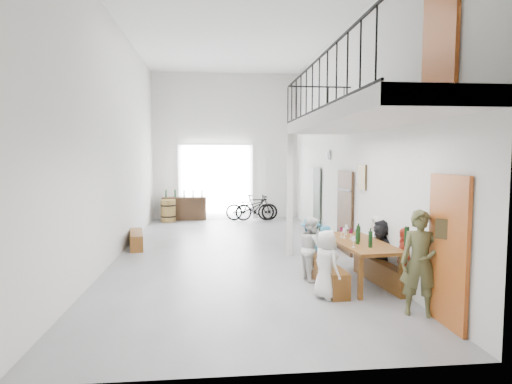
{
  "coord_description": "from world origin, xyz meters",
  "views": [
    {
      "loc": [
        -0.5,
        -10.39,
        2.33
      ],
      "look_at": [
        0.49,
        -0.5,
        1.53
      ],
      "focal_mm": 30.0,
      "sensor_mm": 36.0,
      "label": 1
    }
  ],
  "objects": [
    {
      "name": "bicycle_far",
      "position": [
        1.09,
        5.21,
        0.48
      ],
      "size": [
        1.61,
        0.55,
        0.95
      ],
      "primitive_type": "imported",
      "rotation": [
        0.0,
        0.0,
        1.64
      ],
      "color": "black",
      "rests_on": "ground"
    },
    {
      "name": "side_bench",
      "position": [
        -2.5,
        0.83,
        0.2
      ],
      "size": [
        0.56,
        1.46,
        0.4
      ],
      "primitive_type": "cube",
      "rotation": [
        0.0,
        0.0,
        0.18
      ],
      "color": "brown",
      "rests_on": "ground"
    },
    {
      "name": "guest_left_d",
      "position": [
        1.46,
        -2.03,
        0.56
      ],
      "size": [
        0.62,
        0.82,
        1.12
      ],
      "primitive_type": "imported",
      "rotation": [
        0.0,
        0.0,
        1.89
      ],
      "color": "#276883",
      "rests_on": "ground"
    },
    {
      "name": "guest_left_a",
      "position": [
        1.35,
        -3.61,
        0.57
      ],
      "size": [
        0.56,
        0.66,
        1.14
      ],
      "primitive_type": "imported",
      "rotation": [
        0.0,
        0.0,
        2.0
      ],
      "color": "silver",
      "rests_on": "ground"
    },
    {
      "name": "bench_inner",
      "position": [
        1.52,
        -2.88,
        0.22
      ],
      "size": [
        0.38,
        1.9,
        0.44
      ],
      "primitive_type": "cube",
      "rotation": [
        0.0,
        0.0,
        0.04
      ],
      "color": "brown",
      "rests_on": "ground"
    },
    {
      "name": "counter_bottles",
      "position": [
        -1.58,
        5.66,
        0.99
      ],
      "size": [
        1.38,
        0.13,
        0.28
      ],
      "color": "black",
      "rests_on": "serving_counter"
    },
    {
      "name": "tasting_table",
      "position": [
        2.17,
        -2.84,
        0.71
      ],
      "size": [
        1.0,
        2.13,
        0.79
      ],
      "rotation": [
        0.0,
        0.0,
        0.07
      ],
      "color": "brown",
      "rests_on": "ground"
    },
    {
      "name": "gateway_portal",
      "position": [
        -0.4,
        5.94,
        1.4
      ],
      "size": [
        2.8,
        0.08,
        2.8
      ],
      "primitive_type": "cube",
      "color": "white",
      "rests_on": "ground"
    },
    {
      "name": "serving_counter",
      "position": [
        -1.58,
        5.65,
        0.43
      ],
      "size": [
        1.62,
        0.47,
        0.85
      ],
      "primitive_type": "cube",
      "rotation": [
        0.0,
        0.0,
        -0.01
      ],
      "color": "#3E2616",
      "rests_on": "ground"
    },
    {
      "name": "bench_wall",
      "position": [
        2.57,
        -2.9,
        0.21
      ],
      "size": [
        0.43,
        1.82,
        0.42
      ],
      "primitive_type": "cube",
      "rotation": [
        0.0,
        0.0,
        0.11
      ],
      "color": "brown",
      "rests_on": "ground"
    },
    {
      "name": "guest_left_c",
      "position": [
        1.35,
        -2.51,
        0.6
      ],
      "size": [
        0.53,
        0.64,
        1.21
      ],
      "primitive_type": "imported",
      "rotation": [
        0.0,
        0.0,
        1.71
      ],
      "color": "silver",
      "rests_on": "ground"
    },
    {
      "name": "bicycle_near",
      "position": [
        0.86,
        5.29,
        0.47
      ],
      "size": [
        1.83,
        0.72,
        0.94
      ],
      "primitive_type": "imported",
      "rotation": [
        0.0,
        0.0,
        1.52
      ],
      "color": "black",
      "rests_on": "ground"
    },
    {
      "name": "guest_right_a",
      "position": [
        2.77,
        -3.43,
        0.57
      ],
      "size": [
        0.39,
        0.7,
        1.13
      ],
      "primitive_type": "imported",
      "rotation": [
        0.0,
        0.0,
        -1.76
      ],
      "color": "#BA3220",
      "rests_on": "ground"
    },
    {
      "name": "potted_plant",
      "position": [
        2.45,
        0.34,
        0.21
      ],
      "size": [
        0.38,
        0.33,
        0.41
      ],
      "primitive_type": "imported",
      "rotation": [
        0.0,
        0.0,
        -0.02
      ],
      "color": "#1B4617",
      "rests_on": "ground"
    },
    {
      "name": "oak_barrel",
      "position": [
        -2.13,
        5.24,
        0.4
      ],
      "size": [
        0.54,
        0.54,
        0.8
      ],
      "color": "olive",
      "rests_on": "ground"
    },
    {
      "name": "tableware",
      "position": [
        2.07,
        -2.87,
        0.93
      ],
      "size": [
        0.36,
        1.32,
        0.35
      ],
      "color": "black",
      "rests_on": "tasting_table"
    },
    {
      "name": "host_standing",
      "position": [
        2.52,
        -4.49,
        0.78
      ],
      "size": [
        0.67,
        0.56,
        1.57
      ],
      "primitive_type": "imported",
      "rotation": [
        0.0,
        0.0,
        -0.39
      ],
      "color": "#4D4D2B",
      "rests_on": "ground"
    },
    {
      "name": "balcony",
      "position": [
        1.98,
        -3.13,
        2.96
      ],
      "size": [
        1.52,
        5.62,
        4.0
      ],
      "color": "silver",
      "rests_on": "ground"
    },
    {
      "name": "floor",
      "position": [
        0.0,
        0.0,
        0.0
      ],
      "size": [
        12.0,
        12.0,
        0.0
      ],
      "primitive_type": "plane",
      "color": "slate",
      "rests_on": "ground"
    },
    {
      "name": "guest_right_b",
      "position": [
        2.66,
        -2.65,
        0.58
      ],
      "size": [
        0.72,
        1.12,
        1.15
      ],
      "primitive_type": "imported",
      "rotation": [
        0.0,
        0.0,
        -1.18
      ],
      "color": "black",
      "rests_on": "ground"
    },
    {
      "name": "room_walls",
      "position": [
        0.0,
        0.0,
        3.55
      ],
      "size": [
        12.0,
        12.0,
        12.0
      ],
      "color": "silver",
      "rests_on": "ground"
    },
    {
      "name": "right_wall_decor",
      "position": [
        2.7,
        -1.87,
        1.74
      ],
      "size": [
        0.07,
        8.28,
        5.07
      ],
      "color": "#9F4C1B",
      "rests_on": "ground"
    },
    {
      "name": "guest_left_b",
      "position": [
        1.49,
        -3.08,
        0.57
      ],
      "size": [
        0.28,
        0.42,
        1.13
      ],
      "primitive_type": "imported",
      "rotation": [
        0.0,
        0.0,
        1.55
      ],
      "color": "#276883",
      "rests_on": "ground"
    },
    {
      "name": "guest_right_c",
      "position": [
        2.78,
        -2.23,
        0.59
      ],
      "size": [
        0.42,
        0.6,
        1.19
      ],
      "primitive_type": "imported",
      "rotation": [
        0.0,
        0.0,
        -1.64
      ],
      "color": "silver",
      "rests_on": "ground"
    }
  ]
}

